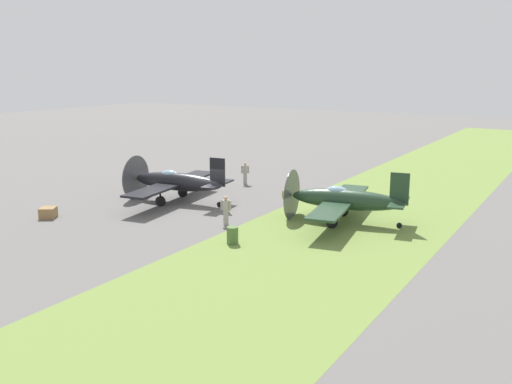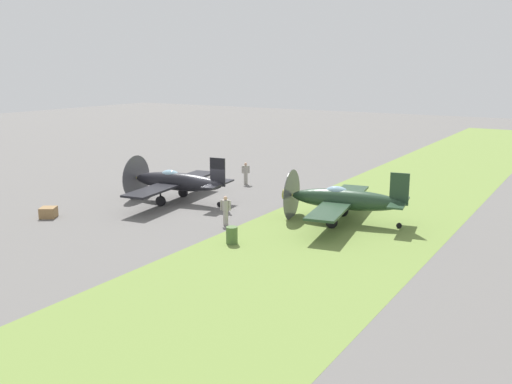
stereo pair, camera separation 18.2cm
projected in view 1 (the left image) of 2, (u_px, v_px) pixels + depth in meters
The scene contains 8 objects.
ground_plane at pixel (210, 206), 37.19m from camera, with size 160.00×160.00×0.00m, color #605E5B.
grass_verge at pixel (347, 227), 32.25m from camera, with size 120.00×11.00×0.01m, color olive.
airplane_lead at pixel (176, 182), 38.02m from camera, with size 9.54×7.58×3.38m.
airplane_wingman at pixel (344, 199), 32.99m from camera, with size 9.44×7.53×3.34m.
ground_crew_chief at pixel (245, 173), 43.86m from camera, with size 0.44×0.51×1.73m.
ground_crew_mechanic at pixel (226, 210), 32.51m from camera, with size 0.38×0.60×1.73m.
fuel_drum at pixel (232, 235), 29.20m from camera, with size 0.60×0.60×0.90m, color #476633.
supply_crate at pixel (48, 213), 34.24m from camera, with size 0.90×0.90×0.64m, color olive.
Camera 1 is at (-29.21, -21.42, 8.99)m, focal length 39.55 mm.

